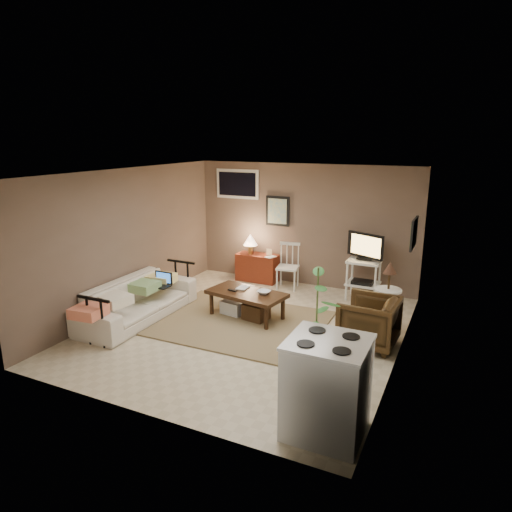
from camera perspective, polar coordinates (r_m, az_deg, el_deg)
The scene contains 20 objects.
floor at distance 7.19m, azimuth -1.04°, elevation -9.05°, with size 5.00×5.00×0.00m, color #C1B293.
art_back at distance 9.18m, azimuth 2.72°, elevation 5.63°, with size 0.50×0.03×0.60m, color black.
art_right at distance 7.11m, azimuth 19.15°, elevation 2.72°, with size 0.03×0.60×0.45m, color black.
window at distance 9.49m, azimuth -2.32°, elevation 8.98°, with size 0.96×0.03×0.60m, color silver.
rug at distance 7.40m, azimuth -2.28°, elevation -8.25°, with size 2.67×2.14×0.03m, color olive.
coffee_table at distance 7.50m, azimuth -1.24°, elevation -5.83°, with size 1.36×0.86×0.48m.
sofa at distance 7.67m, azimuth -14.59°, elevation -4.59°, with size 2.19×0.64×0.85m, color beige.
sofa_pillows at distance 7.42m, azimuth -15.56°, elevation -4.50°, with size 0.42×2.08×0.15m, color #EEE0C5, non-canonical shape.
sofa_end_rails at distance 7.61m, azimuth -13.83°, elevation -5.16°, with size 0.59×2.18×0.73m, color black, non-canonical shape.
laptop at distance 7.78m, azimuth -11.69°, elevation -3.15°, with size 0.34×0.24×0.23m.
red_console at distance 9.38m, azimuth 0.09°, elevation -1.12°, with size 0.85×0.38×0.98m.
spindle_chair at distance 8.93m, azimuth 4.00°, elevation -1.45°, with size 0.46×0.46×0.89m.
tv_stand at distance 8.46m, azimuth 13.34°, elevation -1.08°, with size 0.69×0.47×1.23m.
side_table at distance 7.22m, azimuth 16.23°, elevation -3.85°, with size 0.41×0.41×1.08m.
armchair at distance 6.71m, azimuth 13.93°, elevation -7.69°, with size 0.76×0.71×0.78m, color #311F0D.
potted_plant at distance 5.46m, azimuth 7.57°, elevation -8.18°, with size 0.37×0.37×1.48m.
stove at distance 4.73m, azimuth 8.83°, elevation -15.89°, with size 0.78×0.72×1.02m.
bowl at distance 7.31m, azimuth 0.98°, elevation -3.94°, with size 0.21×0.05×0.21m, color #32190D.
book_table at distance 7.60m, azimuth -2.24°, elevation -3.13°, with size 0.17×0.02×0.23m, color #32190D.
book_console at distance 9.10m, azimuth 1.52°, elevation 0.54°, with size 0.16×0.02×0.21m, color #32190D.
Camera 1 is at (2.93, -5.89, 2.91)m, focal length 32.00 mm.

